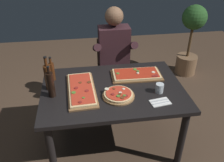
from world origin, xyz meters
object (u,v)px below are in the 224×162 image
object	(u,v)px
pizza_round_far	(118,95)
dining_table	(113,96)
wine_bottle_dark	(51,84)
seated_diner	(114,55)
oil_bottle_amber	(52,71)
tumbler_near_camera	(159,89)
diner_chair	(113,68)
pizza_rectangular_front	(136,75)
pizza_rectangular_left	(81,89)
vinegar_bottle_green	(48,77)
potted_plant_corner	(191,38)

from	to	relation	value
pizza_round_far	dining_table	bearing A→B (deg)	101.82
wine_bottle_dark	seated_diner	world-z (taller)	seated_diner
oil_bottle_amber	tumbler_near_camera	distance (m)	1.10
tumbler_near_camera	diner_chair	world-z (taller)	diner_chair
pizza_rectangular_front	seated_diner	size ratio (longest dim) A/B	0.41
pizza_rectangular_left	pizza_rectangular_front	bearing A→B (deg)	18.56
pizza_rectangular_left	seated_diner	distance (m)	0.87
oil_bottle_amber	vinegar_bottle_green	xyz separation A→B (m)	(-0.02, -0.17, 0.03)
dining_table	vinegar_bottle_green	world-z (taller)	vinegar_bottle_green
pizza_rectangular_front	vinegar_bottle_green	bearing A→B (deg)	-172.89
dining_table	oil_bottle_amber	distance (m)	0.68
vinegar_bottle_green	tumbler_near_camera	distance (m)	1.08
potted_plant_corner	dining_table	bearing A→B (deg)	-136.34
seated_diner	diner_chair	bearing A→B (deg)	90.00
tumbler_near_camera	diner_chair	distance (m)	1.08
oil_bottle_amber	vinegar_bottle_green	size ratio (longest dim) A/B	0.74
pizza_rectangular_left	oil_bottle_amber	distance (m)	0.40
pizza_rectangular_front	potted_plant_corner	world-z (taller)	potted_plant_corner
diner_chair	potted_plant_corner	size ratio (longest dim) A/B	0.76
vinegar_bottle_green	potted_plant_corner	bearing A→B (deg)	32.40
wine_bottle_dark	tumbler_near_camera	xyz separation A→B (m)	(1.02, -0.08, -0.09)
pizza_rectangular_left	potted_plant_corner	world-z (taller)	potted_plant_corner
pizza_round_far	oil_bottle_amber	bearing A→B (deg)	147.41
pizza_rectangular_front	pizza_round_far	distance (m)	0.42
oil_bottle_amber	potted_plant_corner	bearing A→B (deg)	29.10
oil_bottle_amber	diner_chair	bearing A→B (deg)	39.79
vinegar_bottle_green	potted_plant_corner	xyz separation A→B (m)	(2.08, 1.32, -0.25)
oil_bottle_amber	seated_diner	distance (m)	0.88
pizza_rectangular_front	seated_diner	world-z (taller)	seated_diner
pizza_rectangular_left	vinegar_bottle_green	world-z (taller)	vinegar_bottle_green
pizza_round_far	seated_diner	distance (m)	0.89
pizza_rectangular_front	tumbler_near_camera	size ratio (longest dim) A/B	5.96
wine_bottle_dark	tumbler_near_camera	bearing A→B (deg)	-4.75
dining_table	diner_chair	bearing A→B (deg)	81.26
pizza_rectangular_front	pizza_rectangular_left	world-z (taller)	same
dining_table	pizza_rectangular_front	bearing A→B (deg)	33.44
oil_bottle_amber	pizza_rectangular_left	bearing A→B (deg)	-42.19
pizza_rectangular_left	vinegar_bottle_green	size ratio (longest dim) A/B	1.78
pizza_rectangular_front	diner_chair	bearing A→B (deg)	102.99
vinegar_bottle_green	tumbler_near_camera	world-z (taller)	vinegar_bottle_green
vinegar_bottle_green	wine_bottle_dark	bearing A→B (deg)	-75.65
vinegar_bottle_green	potted_plant_corner	distance (m)	2.47
pizza_rectangular_front	oil_bottle_amber	bearing A→B (deg)	176.05
diner_chair	seated_diner	bearing A→B (deg)	-90.00
pizza_rectangular_front	oil_bottle_amber	world-z (taller)	oil_bottle_amber
pizza_rectangular_front	wine_bottle_dark	bearing A→B (deg)	-164.57
diner_chair	tumbler_near_camera	bearing A→B (deg)	-73.06
seated_diner	dining_table	bearing A→B (deg)	-100.14
diner_chair	seated_diner	world-z (taller)	seated_diner
pizza_rectangular_front	vinegar_bottle_green	size ratio (longest dim) A/B	1.55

